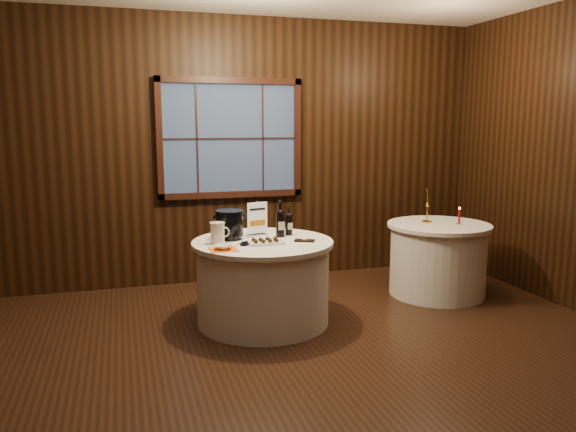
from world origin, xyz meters
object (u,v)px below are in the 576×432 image
object	(u,v)px
ice_bucket	(230,224)
port_bottle_right	(289,222)
cracker_bowl	(223,247)
grape_bunch	(245,244)
brass_candlestick	(427,210)
chocolate_plate	(266,241)
port_bottle_left	(280,221)
side_table	(438,259)
chocolate_box	(305,241)
glass_pitcher	(218,233)
sign_stand	(257,224)
main_table	(263,281)
red_candle	(459,218)

from	to	relation	value
ice_bucket	port_bottle_right	bearing A→B (deg)	2.87
cracker_bowl	grape_bunch	bearing A→B (deg)	23.20
brass_candlestick	ice_bucket	bearing A→B (deg)	-173.72
chocolate_plate	port_bottle_left	bearing A→B (deg)	50.07
brass_candlestick	side_table	bearing A→B (deg)	-42.42
grape_bunch	cracker_bowl	world-z (taller)	cracker_bowl
port_bottle_left	brass_candlestick	size ratio (longest dim) A/B	0.92
ice_bucket	cracker_bowl	size ratio (longest dim) A/B	1.80
grape_bunch	chocolate_box	bearing A→B (deg)	3.04
brass_candlestick	glass_pitcher	bearing A→B (deg)	-170.27
brass_candlestick	cracker_bowl	bearing A→B (deg)	-164.38
sign_stand	ice_bucket	distance (m)	0.28
brass_candlestick	sign_stand	bearing A→B (deg)	-175.09
sign_stand	chocolate_plate	size ratio (longest dim) A/B	1.03
port_bottle_right	glass_pitcher	bearing A→B (deg)	-173.12
main_table	chocolate_box	size ratio (longest dim) A/B	7.18
main_table	cracker_bowl	distance (m)	0.63
port_bottle_left	chocolate_box	size ratio (longest dim) A/B	1.93
glass_pitcher	port_bottle_right	bearing A→B (deg)	11.05
main_table	sign_stand	size ratio (longest dim) A/B	3.86
main_table	red_candle	xyz separation A→B (m)	(2.17, 0.20, 0.46)
sign_stand	cracker_bowl	world-z (taller)	sign_stand
ice_bucket	brass_candlestick	xyz separation A→B (m)	(2.17, 0.24, -0.01)
main_table	port_bottle_left	world-z (taller)	port_bottle_left
sign_stand	red_candle	size ratio (longest dim) A/B	1.82
side_table	red_candle	xyz separation A→B (m)	(0.17, -0.10, 0.45)
sign_stand	glass_pitcher	xyz separation A→B (m)	(-0.41, -0.23, -0.02)
port_bottle_left	glass_pitcher	world-z (taller)	port_bottle_left
port_bottle_left	chocolate_plate	xyz separation A→B (m)	(-0.21, -0.25, -0.13)
chocolate_plate	grape_bunch	xyz separation A→B (m)	(-0.19, -0.04, -0.00)
sign_stand	chocolate_box	bearing A→B (deg)	-59.50
sign_stand	brass_candlestick	world-z (taller)	brass_candlestick
main_table	port_bottle_right	size ratio (longest dim) A/B	4.55
port_bottle_left	cracker_bowl	world-z (taller)	port_bottle_left
chocolate_plate	cracker_bowl	world-z (taller)	chocolate_plate
cracker_bowl	brass_candlestick	world-z (taller)	brass_candlestick
port_bottle_left	chocolate_box	bearing A→B (deg)	-59.73
sign_stand	cracker_bowl	size ratio (longest dim) A/B	2.24
red_candle	side_table	bearing A→B (deg)	151.08
port_bottle_left	red_candle	size ratio (longest dim) A/B	1.89
port_bottle_right	brass_candlestick	bearing A→B (deg)	-0.31
port_bottle_left	red_candle	distance (m)	1.98
grape_bunch	red_candle	distance (m)	2.40
chocolate_plate	red_candle	xyz separation A→B (m)	(2.18, 0.33, 0.05)
grape_bunch	cracker_bowl	xyz separation A→B (m)	(-0.21, -0.09, 0.00)
port_bottle_right	glass_pitcher	distance (m)	0.73
grape_bunch	glass_pitcher	size ratio (longest dim) A/B	0.82
port_bottle_left	sign_stand	bearing A→B (deg)	152.01
grape_bunch	glass_pitcher	xyz separation A→B (m)	(-0.21, 0.16, 0.08)
port_bottle_right	grape_bunch	distance (m)	0.61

